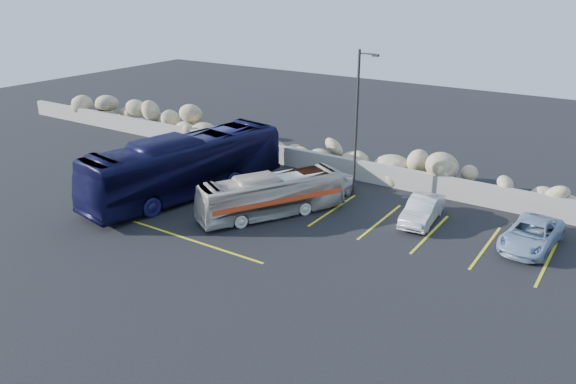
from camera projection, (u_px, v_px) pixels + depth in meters
The scene contains 10 objects.
ground at pixel (207, 248), 25.32m from camera, with size 90.00×90.00×0.00m, color black.
seawall at pixel (336, 166), 34.46m from camera, with size 60.00×0.40×1.20m, color gray.
riprap_pile at pixel (346, 150), 35.14m from camera, with size 54.00×2.80×2.60m, color #9A8365, non-canonical shape.
parking_lines at pixel (355, 228), 27.27m from camera, with size 18.16×9.36×0.01m.
lamppost at pixel (357, 120), 29.87m from camera, with size 1.14×0.18×8.00m.
vintage_bus at pixel (272, 195), 28.47m from camera, with size 1.81×7.75×2.16m, color beige.
tour_coach at pixel (186, 166), 30.99m from camera, with size 2.83×12.10×3.37m, color #101036.
car_a at pixel (328, 187), 30.76m from camera, with size 1.56×3.88×1.32m, color silver.
car_b at pixel (422, 210), 27.82m from camera, with size 1.34×3.83×1.26m, color silver.
car_d at pixel (531, 234), 25.22m from camera, with size 2.02×4.37×1.21m, color #859FBD.
Camera 1 is at (15.58, -16.96, 11.44)m, focal length 35.00 mm.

